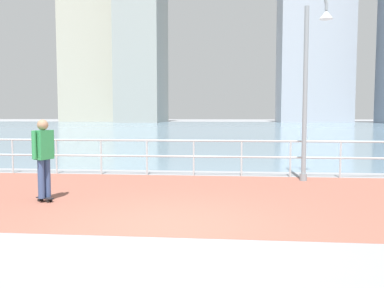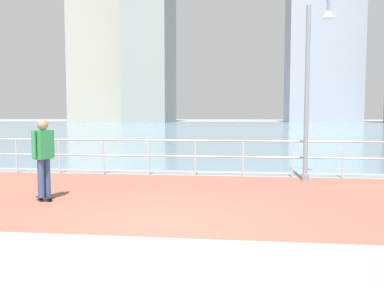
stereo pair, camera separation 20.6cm
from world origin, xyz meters
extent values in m
plane|color=gray|center=(0.00, 40.00, 0.00)|extent=(220.00, 220.00, 0.00)
cube|color=#935647|center=(0.00, 2.36, 0.00)|extent=(28.00, 5.77, 0.01)
cube|color=#6B899E|center=(0.00, 50.25, 0.00)|extent=(180.00, 88.00, 0.00)
cylinder|color=#B2BCC1|center=(-5.60, 5.25, 0.52)|extent=(0.05, 0.05, 1.04)
cylinder|color=#B2BCC1|center=(-4.20, 5.25, 0.52)|extent=(0.05, 0.05, 1.04)
cylinder|color=#B2BCC1|center=(-2.80, 5.25, 0.52)|extent=(0.05, 0.05, 1.04)
cylinder|color=#B2BCC1|center=(-1.40, 5.25, 0.52)|extent=(0.05, 0.05, 1.04)
cylinder|color=#B2BCC1|center=(0.00, 5.25, 0.52)|extent=(0.05, 0.05, 1.04)
cylinder|color=#B2BCC1|center=(1.40, 5.25, 0.52)|extent=(0.05, 0.05, 1.04)
cylinder|color=#B2BCC1|center=(2.80, 5.25, 0.52)|extent=(0.05, 0.05, 1.04)
cylinder|color=#B2BCC1|center=(4.20, 5.25, 0.52)|extent=(0.05, 0.05, 1.04)
cylinder|color=#B2BCC1|center=(0.00, 5.25, 1.04)|extent=(25.20, 0.06, 0.06)
cylinder|color=#B2BCC1|center=(0.00, 5.25, 0.57)|extent=(25.20, 0.06, 0.06)
cylinder|color=gray|center=(3.06, 4.65, 0.10)|extent=(0.19, 0.19, 0.20)
cylinder|color=gray|center=(3.06, 4.65, 2.33)|extent=(0.12, 0.12, 4.66)
cylinder|color=gray|center=(3.57, 4.77, 4.81)|extent=(0.14, 0.11, 0.19)
cylinder|color=gray|center=(3.59, 4.77, 4.66)|extent=(0.10, 0.10, 0.17)
cone|color=silver|center=(3.59, 4.77, 4.46)|extent=(0.36, 0.36, 0.22)
cylinder|color=black|center=(-2.91, 1.57, 0.03)|extent=(0.07, 0.05, 0.06)
cylinder|color=black|center=(-2.88, 1.64, 0.03)|extent=(0.07, 0.05, 0.06)
cylinder|color=black|center=(-2.67, 1.47, 0.03)|extent=(0.07, 0.05, 0.06)
cylinder|color=black|center=(-2.64, 1.54, 0.03)|extent=(0.07, 0.05, 0.06)
cube|color=black|center=(-2.77, 1.56, 0.08)|extent=(0.41, 0.25, 0.02)
cylinder|color=#384C7A|center=(-2.80, 1.48, 0.49)|extent=(0.17, 0.17, 0.80)
cylinder|color=#384C7A|center=(-2.74, 1.63, 0.49)|extent=(0.17, 0.17, 0.80)
cube|color=#2D8C4C|center=(-2.77, 1.56, 1.18)|extent=(0.35, 0.40, 0.59)
cylinder|color=#2D8C4C|center=(-2.86, 1.34, 1.20)|extent=(0.12, 0.12, 0.56)
cylinder|color=#2D8C4C|center=(-2.69, 1.77, 1.20)|extent=(0.12, 0.12, 0.56)
sphere|color=#A37A5B|center=(-2.77, 1.56, 1.59)|extent=(0.22, 0.22, 0.22)
cube|color=#A3A8B2|center=(21.85, 91.34, 17.92)|extent=(16.67, 11.48, 35.85)
cube|color=#939993|center=(-19.54, 86.98, 23.48)|extent=(10.04, 16.78, 46.96)
cube|color=#B2AD99|center=(-34.13, 97.70, 21.10)|extent=(17.80, 13.03, 42.21)
camera|label=1|loc=(0.98, -5.99, 1.80)|focal=36.05mm
camera|label=2|loc=(1.18, -5.97, 1.80)|focal=36.05mm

